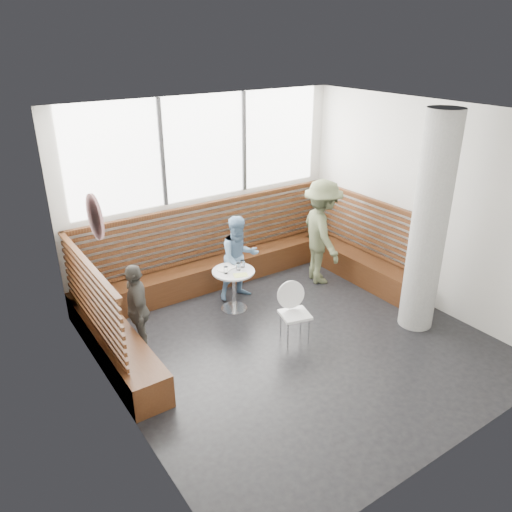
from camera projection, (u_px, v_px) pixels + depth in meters
room at (299, 240)px, 6.49m from camera, size 5.00×5.00×3.20m
booth at (230, 273)px, 8.32m from camera, size 5.00×2.50×1.44m
concrete_column at (429, 225)px, 6.99m from camera, size 0.50×0.50×3.20m
wall_art at (95, 217)px, 5.24m from camera, size 0.03×0.50×0.50m
cafe_table at (234, 282)px, 7.83m from camera, size 0.67×0.67×0.69m
cafe_chair at (292, 308)px, 7.07m from camera, size 0.41×0.40×0.86m
adult_man at (322, 232)px, 8.60m from camera, size 1.05×1.35×1.84m
child_back at (239, 258)px, 8.12m from camera, size 0.74×0.60×1.42m
child_left at (137, 309)px, 6.71m from camera, size 0.52×0.84×1.33m
plate_near at (224, 269)px, 7.78m from camera, size 0.22×0.22×0.02m
plate_far at (230, 266)px, 7.87m from camera, size 0.19×0.19×0.01m
glass_left at (226, 270)px, 7.64m from camera, size 0.07×0.07×0.11m
glass_mid at (238, 266)px, 7.76m from camera, size 0.07×0.07×0.11m
glass_right at (243, 264)px, 7.85m from camera, size 0.07×0.07×0.11m
menu_card at (241, 275)px, 7.61m from camera, size 0.26×0.22×0.00m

